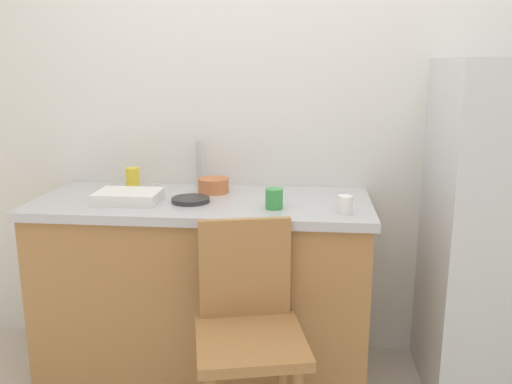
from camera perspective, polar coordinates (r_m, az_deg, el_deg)
name	(u,v)px	position (r m, az deg, el deg)	size (l,w,h in m)	color
back_wall	(274,92)	(2.71, 1.96, 10.53)	(4.80, 0.10, 2.67)	silver
cabinet_base	(205,292)	(2.62, -5.42, -10.41)	(1.48, 0.60, 0.83)	#A87542
countertop	(203,203)	(2.48, -5.64, -1.17)	(1.52, 0.64, 0.04)	#B7B7BC
faucet	(198,164)	(2.70, -6.09, 2.98)	(0.02, 0.02, 0.23)	#B7B7BC
refrigerator	(498,234)	(2.59, 24.18, -4.04)	(0.55, 0.61, 1.49)	silver
chair	(249,327)	(2.11, -0.78, -14.06)	(0.48, 0.48, 0.89)	#A87542
dish_tray	(128,197)	(2.47, -13.30, -0.48)	(0.28, 0.20, 0.05)	white
terracotta_bowl	(213,185)	(2.59, -4.51, 0.71)	(0.15, 0.15, 0.07)	#C67042
hotplate	(191,200)	(2.42, -6.91, -0.83)	(0.17, 0.17, 0.02)	#2D2D2D
cup_yellow	(133,179)	(2.71, -12.87, 1.40)	(0.07, 0.07, 0.11)	yellow
cup_green	(274,199)	(2.29, 1.93, -0.70)	(0.08, 0.08, 0.09)	green
cup_white	(345,205)	(2.24, 9.37, -1.34)	(0.06, 0.06, 0.08)	white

